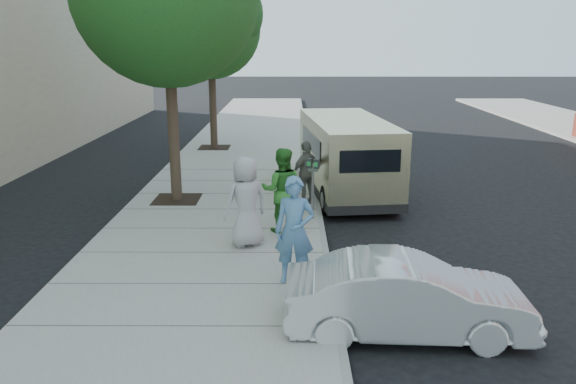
# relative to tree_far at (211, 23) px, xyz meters

# --- Properties ---
(ground) EXTENTS (120.00, 120.00, 0.00)m
(ground) POSITION_rel_tree_far_xyz_m (2.25, -10.00, -4.88)
(ground) COLOR black
(ground) RESTS_ON ground
(sidewalk) EXTENTS (5.00, 60.00, 0.15)m
(sidewalk) POSITION_rel_tree_far_xyz_m (1.25, -10.00, -4.81)
(sidewalk) COLOR gray
(sidewalk) RESTS_ON ground
(curb_face) EXTENTS (0.12, 60.00, 0.16)m
(curb_face) POSITION_rel_tree_far_xyz_m (3.69, -10.00, -4.81)
(curb_face) COLOR gray
(curb_face) RESTS_ON ground
(tree_far) EXTENTS (3.92, 3.80, 6.49)m
(tree_far) POSITION_rel_tree_far_xyz_m (0.00, 0.00, 0.00)
(tree_far) COLOR black
(tree_far) RESTS_ON sidewalk
(parking_meter) EXTENTS (0.31, 0.21, 1.45)m
(parking_meter) POSITION_rel_tree_far_xyz_m (3.50, -9.28, -3.68)
(parking_meter) COLOR gray
(parking_meter) RESTS_ON sidewalk
(van) EXTENTS (2.53, 5.96, 2.15)m
(van) POSITION_rel_tree_far_xyz_m (4.54, -6.41, -3.75)
(van) COLOR beige
(van) RESTS_ON ground
(sedan) EXTENTS (3.64, 1.41, 1.18)m
(sedan) POSITION_rel_tree_far_xyz_m (4.70, -14.45, -4.29)
(sedan) COLOR silver
(sedan) RESTS_ON ground
(person_officer) EXTENTS (0.73, 0.53, 1.88)m
(person_officer) POSITION_rel_tree_far_xyz_m (3.05, -12.90, -3.79)
(person_officer) COLOR #5180AC
(person_officer) RESTS_ON sidewalk
(person_green_shirt) EXTENTS (0.92, 0.72, 1.86)m
(person_green_shirt) POSITION_rel_tree_far_xyz_m (2.79, -10.16, -3.80)
(person_green_shirt) COLOR #307C28
(person_green_shirt) RESTS_ON sidewalk
(person_gray_shirt) EXTENTS (1.09, 0.98, 1.87)m
(person_gray_shirt) POSITION_rel_tree_far_xyz_m (2.08, -11.08, -3.80)
(person_gray_shirt) COLOR #A9A9AC
(person_gray_shirt) RESTS_ON sidewalk
(person_striped_polo) EXTENTS (1.00, 0.92, 1.64)m
(person_striped_polo) POSITION_rel_tree_far_xyz_m (3.40, -8.03, -3.91)
(person_striped_polo) COLOR slate
(person_striped_polo) RESTS_ON sidewalk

